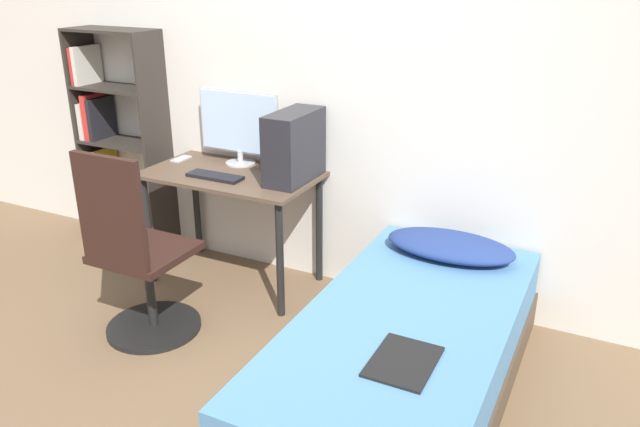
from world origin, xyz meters
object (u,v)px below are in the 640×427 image
(office_chair, at_px, (138,267))
(bookshelf, at_px, (114,148))
(keyboard, at_px, (215,176))
(pc_tower, at_px, (294,146))
(bed, at_px, (404,359))
(monitor, at_px, (239,125))

(office_chair, bearing_deg, bookshelf, 137.52)
(keyboard, height_order, pc_tower, pc_tower)
(office_chair, height_order, bed, office_chair)
(pc_tower, bearing_deg, keyboard, -157.69)
(bookshelf, relative_size, office_chair, 1.42)
(monitor, xyz_separation_m, keyboard, (0.02, -0.31, -0.24))
(bookshelf, bearing_deg, monitor, 1.86)
(monitor, height_order, pc_tower, monitor)
(bookshelf, height_order, monitor, bookshelf)
(bookshelf, height_order, office_chair, bookshelf)
(bookshelf, height_order, bed, bookshelf)
(bookshelf, xyz_separation_m, keyboard, (1.06, -0.27, 0.03))
(bed, xyz_separation_m, pc_tower, (-0.95, 0.72, 0.70))
(office_chair, xyz_separation_m, monitor, (0.03, 0.95, 0.56))
(bookshelf, bearing_deg, bed, -18.32)
(office_chair, distance_m, pc_tower, 1.09)
(keyboard, relative_size, pc_tower, 0.80)
(bed, bearing_deg, keyboard, 158.90)
(bed, distance_m, keyboard, 1.57)
(monitor, relative_size, pc_tower, 1.31)
(monitor, bearing_deg, bookshelf, -178.14)
(office_chair, bearing_deg, bed, 4.28)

